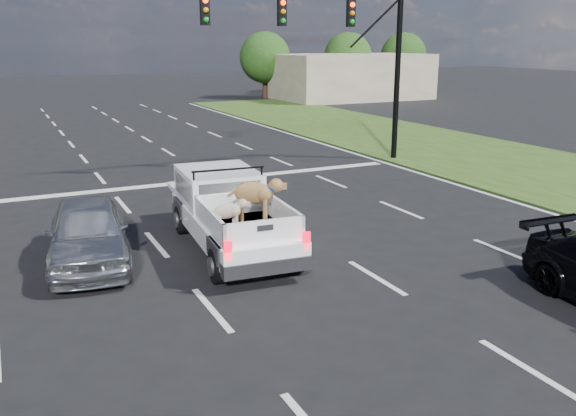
# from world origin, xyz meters

# --- Properties ---
(ground) EXTENTS (160.00, 160.00, 0.00)m
(ground) POSITION_xyz_m (0.00, 0.00, 0.00)
(ground) COLOR black
(ground) RESTS_ON ground
(road_markings) EXTENTS (17.75, 60.00, 0.01)m
(road_markings) POSITION_xyz_m (0.00, 6.56, 0.01)
(road_markings) COLOR silver
(road_markings) RESTS_ON ground
(grass_shoulder_right) EXTENTS (8.00, 60.00, 0.06)m
(grass_shoulder_right) POSITION_xyz_m (13.00, 6.00, 0.03)
(grass_shoulder_right) COLOR #2A4515
(grass_shoulder_right) RESTS_ON ground
(traffic_signal) EXTENTS (9.11, 0.31, 7.00)m
(traffic_signal) POSITION_xyz_m (7.20, 10.50, 4.73)
(traffic_signal) COLOR black
(traffic_signal) RESTS_ON ground
(building_right) EXTENTS (12.00, 7.00, 3.60)m
(building_right) POSITION_xyz_m (22.00, 34.00, 1.80)
(building_right) COLOR #C1B494
(building_right) RESTS_ON ground
(tree_far_d) EXTENTS (4.20, 4.20, 5.40)m
(tree_far_d) POSITION_xyz_m (16.00, 38.00, 3.29)
(tree_far_d) COLOR #332114
(tree_far_d) RESTS_ON ground
(tree_far_e) EXTENTS (4.20, 4.20, 5.40)m
(tree_far_e) POSITION_xyz_m (24.00, 38.00, 3.29)
(tree_far_e) COLOR #332114
(tree_far_e) RESTS_ON ground
(tree_far_f) EXTENTS (4.20, 4.20, 5.40)m
(tree_far_f) POSITION_xyz_m (30.00, 38.00, 3.29)
(tree_far_f) COLOR #332114
(tree_far_f) RESTS_ON ground
(pickup_truck) EXTENTS (2.21, 5.11, 1.87)m
(pickup_truck) POSITION_xyz_m (-0.24, 3.06, 0.87)
(pickup_truck) COLOR black
(pickup_truck) RESTS_ON ground
(silver_sedan) EXTENTS (2.17, 4.23, 1.38)m
(silver_sedan) POSITION_xyz_m (-3.34, 3.41, 0.69)
(silver_sedan) COLOR #AEB1B6
(silver_sedan) RESTS_ON ground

